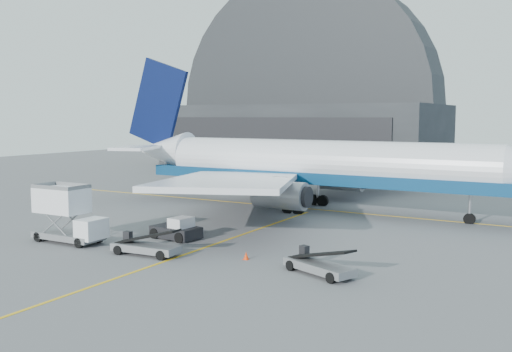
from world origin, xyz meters
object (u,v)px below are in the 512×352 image
Objects in this scene: catering_truck at (67,215)px; pushback_tug at (177,230)px; belt_loader_a at (145,246)px; airliner at (306,164)px; belt_loader_b at (319,265)px.

catering_truck is 1.49× the size of pushback_tug.
belt_loader_a is (8.10, -0.14, -1.55)m from catering_truck.
airliner is 9.21× the size of belt_loader_b.
airliner reaches higher than catering_truck.
catering_truck is at bearing 174.14° from belt_loader_a.
catering_truck is at bearing -111.60° from airliner.
pushback_tug is at bearing 37.68° from catering_truck.
belt_loader_b is at bearing -8.94° from pushback_tug.
airliner is at bearing 88.00° from pushback_tug.
belt_loader_a is (1.37, -5.48, -0.06)m from pushback_tug.
catering_truck reaches higher than belt_loader_b.
catering_truck reaches higher than belt_loader_a.
pushback_tug is 0.79× the size of belt_loader_b.
airliner is 25.74m from belt_loader_b.
catering_truck reaches higher than pushback_tug.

